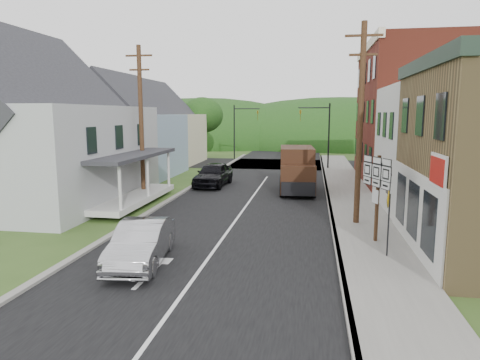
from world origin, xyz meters
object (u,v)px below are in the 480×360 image
at_px(warning_sign, 388,214).
at_px(route_sign_cluster, 377,186).
at_px(dark_sedan, 213,174).
at_px(delivery_van, 297,170).
at_px(silver_sedan, 141,243).

bearing_deg(warning_sign, route_sign_cluster, 111.75).
distance_m(dark_sedan, delivery_van, 6.10).
bearing_deg(dark_sedan, warning_sign, -52.91).
relative_size(dark_sedan, route_sign_cluster, 1.46).
bearing_deg(dark_sedan, delivery_van, -10.66).
distance_m(silver_sedan, dark_sedan, 15.89).
relative_size(silver_sedan, warning_sign, 1.85).
relative_size(delivery_van, route_sign_cluster, 1.60).
height_order(dark_sedan, delivery_van, delivery_van).
xyz_separation_m(dark_sedan, delivery_van, (5.89, -1.44, 0.64)).
relative_size(route_sign_cluster, warning_sign, 1.43).
distance_m(dark_sedan, warning_sign, 16.98).
bearing_deg(route_sign_cluster, warning_sign, -107.06).
bearing_deg(silver_sedan, route_sign_cluster, 15.86).
bearing_deg(delivery_van, silver_sedan, -112.30).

